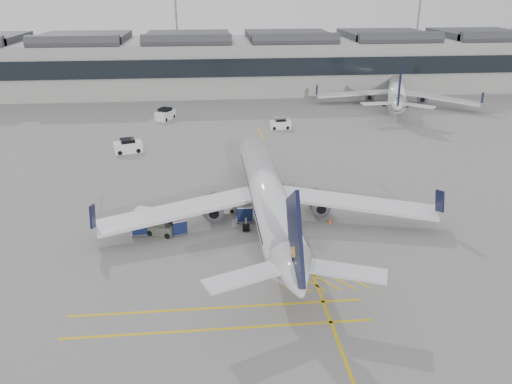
{
  "coord_description": "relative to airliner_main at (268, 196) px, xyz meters",
  "views": [
    {
      "loc": [
        1.83,
        -41.13,
        22.47
      ],
      "look_at": [
        6.06,
        2.53,
        4.0
      ],
      "focal_mm": 35.0,
      "sensor_mm": 36.0,
      "label": 1
    }
  ],
  "objects": [
    {
      "name": "light_masts",
      "position": [
        -9.04,
        81.98,
        11.62
      ],
      "size": [
        113.0,
        0.6,
        25.45
      ],
      "color": "slate",
      "rests_on": "ground"
    },
    {
      "name": "service_van_left",
      "position": [
        -17.19,
        24.43,
        -1.98
      ],
      "size": [
        4.26,
        2.94,
        1.99
      ],
      "rotation": [
        0.0,
        0.0,
        0.28
      ],
      "color": "silver",
      "rests_on": "ground"
    },
    {
      "name": "service_van_right",
      "position": [
        6.24,
        34.79,
        -2.09
      ],
      "size": [
        3.5,
        1.89,
        1.75
      ],
      "rotation": [
        0.0,
        0.0,
        0.06
      ],
      "color": "silver",
      "rests_on": "ground"
    },
    {
      "name": "airliner_main",
      "position": [
        0.0,
        0.0,
        0.0
      ],
      "size": [
        33.69,
        36.79,
        9.78
      ],
      "rotation": [
        0.0,
        0.0,
        0.01
      ],
      "color": "silver",
      "rests_on": "ground"
    },
    {
      "name": "baggage_cart_b",
      "position": [
        -8.82,
        -1.66,
        -2.03
      ],
      "size": [
        1.83,
        1.66,
        1.59
      ],
      "rotation": [
        0.0,
        0.0,
        0.33
      ],
      "color": "gray",
      "rests_on": "ground"
    },
    {
      "name": "baggage_cart_c",
      "position": [
        -12.5,
        1.03,
        -2.02
      ],
      "size": [
        1.86,
        1.71,
        1.59
      ],
      "rotation": [
        0.0,
        0.0,
        -0.37
      ],
      "color": "gray",
      "rests_on": "ground"
    },
    {
      "name": "service_van_mid",
      "position": [
        -13.18,
        42.74,
        -1.97
      ],
      "size": [
        3.57,
        4.42,
        2.03
      ],
      "rotation": [
        0.0,
        0.0,
        1.09
      ],
      "color": "silver",
      "rests_on": "ground"
    },
    {
      "name": "apron_markings",
      "position": [
        2.63,
        5.98,
        -2.87
      ],
      "size": [
        0.25,
        60.0,
        0.01
      ],
      "primitive_type": "cube",
      "color": "gold",
      "rests_on": "ground"
    },
    {
      "name": "pushback_tug",
      "position": [
        -10.46,
        -1.57,
        -2.23
      ],
      "size": [
        2.99,
        2.42,
        1.45
      ],
      "rotation": [
        0.0,
        0.0,
        -0.39
      ],
      "color": "#4D5144",
      "rests_on": "ground"
    },
    {
      "name": "terminal",
      "position": [
        -7.37,
        67.91,
        3.26
      ],
      "size": [
        200.0,
        20.45,
        12.4
      ],
      "color": "#9E9E99",
      "rests_on": "ground"
    },
    {
      "name": "belt_loader",
      "position": [
        -4.97,
        3.14,
        -2.35
      ],
      "size": [
        4.46,
        1.67,
        1.81
      ],
      "rotation": [
        0.0,
        0.0,
        0.05
      ],
      "color": "#BBB9B2",
      "rests_on": "ground"
    },
    {
      "name": "ground",
      "position": [
        -7.37,
        -4.02,
        -2.88
      ],
      "size": [
        220.0,
        220.0,
        0.0
      ],
      "primitive_type": "plane",
      "color": "gray",
      "rests_on": "ground"
    },
    {
      "name": "airliner_far",
      "position": [
        31.47,
        49.83,
        -0.18
      ],
      "size": [
        29.85,
        33.08,
        9.18
      ],
      "rotation": [
        0.0,
        0.0,
        -0.34
      ],
      "color": "silver",
      "rests_on": "ground"
    },
    {
      "name": "ramp_agent_a",
      "position": [
        -0.34,
        4.93,
        -2.05
      ],
      "size": [
        0.64,
        0.71,
        1.64
      ],
      "primitive_type": "imported",
      "rotation": [
        0.0,
        0.0,
        1.05
      ],
      "color": "#F35E0C",
      "rests_on": "ground"
    },
    {
      "name": "baggage_cart_d",
      "position": [
        -12.58,
        -1.41,
        -2.01
      ],
      "size": [
        1.66,
        1.42,
        1.62
      ],
      "rotation": [
        0.0,
        0.0,
        0.1
      ],
      "color": "gray",
      "rests_on": "ground"
    },
    {
      "name": "ramp_agent_b",
      "position": [
        -3.98,
        4.1,
        -2.0
      ],
      "size": [
        0.87,
        0.69,
        1.76
      ],
      "primitive_type": "imported",
      "rotation": [
        0.0,
        0.0,
        3.17
      ],
      "color": "orange",
      "rests_on": "ground"
    },
    {
      "name": "safety_cone_engine",
      "position": [
        6.23,
        -0.82,
        -2.64
      ],
      "size": [
        0.34,
        0.34,
        0.47
      ],
      "primitive_type": "cone",
      "color": "#F24C0A",
      "rests_on": "ground"
    },
    {
      "name": "safety_cone_nose",
      "position": [
        2.14,
        20.1,
        -2.6
      ],
      "size": [
        0.4,
        0.4,
        0.55
      ],
      "primitive_type": "cone",
      "color": "#F24C0A",
      "rests_on": "ground"
    },
    {
      "name": "baggage_cart_a",
      "position": [
        -2.29,
        0.49,
        -1.91
      ],
      "size": [
        1.71,
        1.41,
        1.8
      ],
      "rotation": [
        0.0,
        0.0,
        -0.0
      ],
      "color": "gray",
      "rests_on": "ground"
    }
  ]
}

